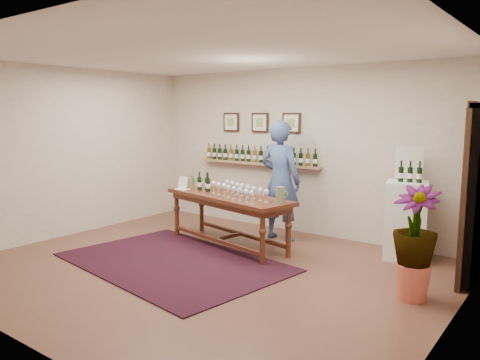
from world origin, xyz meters
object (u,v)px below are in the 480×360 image
Objects in this scene: tasting_table at (228,202)px; display_pedestal at (406,220)px; potted_plant at (415,243)px; person at (280,181)px.

display_pedestal reaches higher than tasting_table.
potted_plant is (2.94, -0.46, -0.04)m from tasting_table.
display_pedestal is (2.40, 1.00, -0.13)m from tasting_table.
potted_plant is at bearing 3.20° from tasting_table.
tasting_table is 0.96m from person.
tasting_table is 2.98m from potted_plant.
display_pedestal is 1.55m from potted_plant.
person is at bearing 73.41° from tasting_table.
display_pedestal is at bearing 34.52° from tasting_table.
tasting_table is at bearing 61.87° from person.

